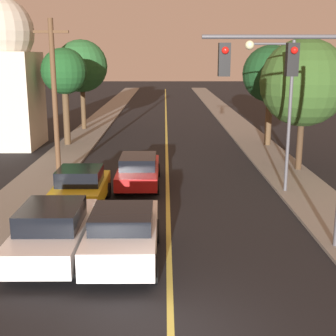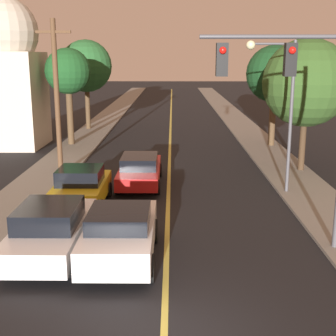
{
  "view_description": "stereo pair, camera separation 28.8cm",
  "coord_description": "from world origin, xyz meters",
  "px_view_note": "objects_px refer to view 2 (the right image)",
  "views": [
    {
      "loc": [
        -0.12,
        -8.59,
        5.71
      ],
      "look_at": [
        0.0,
        8.49,
        1.6
      ],
      "focal_mm": 50.0,
      "sensor_mm": 36.0,
      "label": 1
    },
    {
      "loc": [
        0.17,
        -8.59,
        5.71
      ],
      "look_at": [
        0.0,
        8.49,
        1.6
      ],
      "focal_mm": 50.0,
      "sensor_mm": 36.0,
      "label": 2
    }
  ],
  "objects_px": {
    "tree_left_near": "(86,66)",
    "car_near_lane_front": "(120,233)",
    "traffic_signal_mast": "(300,96)",
    "tree_left_far": "(68,72)",
    "car_outer_lane_front": "(51,229)",
    "tree_right_far": "(275,74)",
    "tree_right_near": "(307,83)",
    "car_near_lane_second": "(140,170)",
    "domed_building_left": "(6,72)",
    "utility_pole_left": "(57,95)",
    "streetlamp_right": "(279,94)",
    "car_outer_lane_second": "(81,187)"
  },
  "relations": [
    {
      "from": "streetlamp_right",
      "to": "car_outer_lane_front",
      "type": "bearing_deg",
      "value": -140.96
    },
    {
      "from": "tree_left_far",
      "to": "utility_pole_left",
      "type": "bearing_deg",
      "value": -81.61
    },
    {
      "from": "car_near_lane_second",
      "to": "car_near_lane_front",
      "type": "bearing_deg",
      "value": -90.0
    },
    {
      "from": "car_outer_lane_front",
      "to": "traffic_signal_mast",
      "type": "distance_m",
      "value": 8.06
    },
    {
      "from": "car_outer_lane_front",
      "to": "streetlamp_right",
      "type": "xyz_separation_m",
      "value": [
        7.84,
        6.36,
        3.39
      ]
    },
    {
      "from": "car_near_lane_second",
      "to": "tree_right_near",
      "type": "bearing_deg",
      "value": 17.67
    },
    {
      "from": "car_outer_lane_front",
      "to": "tree_left_far",
      "type": "bearing_deg",
      "value": 100.16
    },
    {
      "from": "car_near_lane_front",
      "to": "tree_left_far",
      "type": "xyz_separation_m",
      "value": [
        -5.12,
        17.51,
        3.87
      ]
    },
    {
      "from": "tree_left_far",
      "to": "tree_right_far",
      "type": "height_order",
      "value": "tree_right_far"
    },
    {
      "from": "utility_pole_left",
      "to": "tree_right_far",
      "type": "height_order",
      "value": "utility_pole_left"
    },
    {
      "from": "car_outer_lane_front",
      "to": "tree_left_near",
      "type": "bearing_deg",
      "value": 97.46
    },
    {
      "from": "car_outer_lane_front",
      "to": "domed_building_left",
      "type": "relative_size",
      "value": 0.5
    },
    {
      "from": "car_near_lane_front",
      "to": "car_near_lane_second",
      "type": "xyz_separation_m",
      "value": [
        0.0,
        8.05,
        -0.12
      ]
    },
    {
      "from": "car_outer_lane_front",
      "to": "tree_right_far",
      "type": "xyz_separation_m",
      "value": [
        9.85,
        16.87,
        3.78
      ]
    },
    {
      "from": "car_outer_lane_second",
      "to": "tree_left_far",
      "type": "relative_size",
      "value": 0.62
    },
    {
      "from": "utility_pole_left",
      "to": "traffic_signal_mast",
      "type": "bearing_deg",
      "value": -44.41
    },
    {
      "from": "domed_building_left",
      "to": "tree_left_near",
      "type": "bearing_deg",
      "value": 60.61
    },
    {
      "from": "tree_left_near",
      "to": "tree_right_far",
      "type": "height_order",
      "value": "tree_left_near"
    },
    {
      "from": "car_near_lane_second",
      "to": "tree_left_far",
      "type": "height_order",
      "value": "tree_left_far"
    },
    {
      "from": "traffic_signal_mast",
      "to": "tree_right_far",
      "type": "height_order",
      "value": "traffic_signal_mast"
    },
    {
      "from": "streetlamp_right",
      "to": "domed_building_left",
      "type": "distance_m",
      "value": 18.2
    },
    {
      "from": "tree_right_near",
      "to": "domed_building_left",
      "type": "xyz_separation_m",
      "value": [
        -16.93,
        6.77,
        0.31
      ]
    },
    {
      "from": "tree_left_far",
      "to": "car_outer_lane_second",
      "type": "bearing_deg",
      "value": -76.27
    },
    {
      "from": "traffic_signal_mast",
      "to": "streetlamp_right",
      "type": "distance_m",
      "value": 6.0
    },
    {
      "from": "tree_right_far",
      "to": "tree_left_near",
      "type": "bearing_deg",
      "value": 152.01
    },
    {
      "from": "car_outer_lane_second",
      "to": "domed_building_left",
      "type": "distance_m",
      "value": 14.75
    },
    {
      "from": "car_outer_lane_second",
      "to": "tree_left_near",
      "type": "bearing_deg",
      "value": 99.22
    },
    {
      "from": "car_near_lane_second",
      "to": "domed_building_left",
      "type": "distance_m",
      "value": 13.54
    },
    {
      "from": "car_outer_lane_second",
      "to": "tree_left_far",
      "type": "height_order",
      "value": "tree_left_far"
    },
    {
      "from": "tree_left_near",
      "to": "tree_right_near",
      "type": "height_order",
      "value": "tree_left_near"
    },
    {
      "from": "tree_left_far",
      "to": "domed_building_left",
      "type": "height_order",
      "value": "domed_building_left"
    },
    {
      "from": "car_near_lane_second",
      "to": "utility_pole_left",
      "type": "xyz_separation_m",
      "value": [
        -3.95,
        1.56,
        3.18
      ]
    },
    {
      "from": "car_outer_lane_front",
      "to": "tree_right_far",
      "type": "distance_m",
      "value": 19.9
    },
    {
      "from": "car_near_lane_front",
      "to": "utility_pole_left",
      "type": "bearing_deg",
      "value": 112.38
    },
    {
      "from": "car_outer_lane_second",
      "to": "traffic_signal_mast",
      "type": "distance_m",
      "value": 9.07
    },
    {
      "from": "car_near_lane_front",
      "to": "car_outer_lane_second",
      "type": "height_order",
      "value": "same"
    },
    {
      "from": "traffic_signal_mast",
      "to": "utility_pole_left",
      "type": "height_order",
      "value": "utility_pole_left"
    },
    {
      "from": "traffic_signal_mast",
      "to": "utility_pole_left",
      "type": "xyz_separation_m",
      "value": [
        -8.99,
        8.81,
        -0.72
      ]
    },
    {
      "from": "car_near_lane_second",
      "to": "tree_right_far",
      "type": "distance_m",
      "value": 12.66
    },
    {
      "from": "car_near_lane_front",
      "to": "tree_left_near",
      "type": "height_order",
      "value": "tree_left_near"
    },
    {
      "from": "car_outer_lane_second",
      "to": "tree_right_near",
      "type": "distance_m",
      "value": 12.04
    },
    {
      "from": "tree_right_near",
      "to": "tree_right_far",
      "type": "xyz_separation_m",
      "value": [
        -0.14,
        6.66,
        0.15
      ]
    },
    {
      "from": "traffic_signal_mast",
      "to": "tree_left_far",
      "type": "distance_m",
      "value": 19.56
    },
    {
      "from": "tree_left_near",
      "to": "tree_left_far",
      "type": "relative_size",
      "value": 1.12
    },
    {
      "from": "tree_left_near",
      "to": "car_near_lane_front",
      "type": "bearing_deg",
      "value": -77.92
    },
    {
      "from": "car_near_lane_second",
      "to": "tree_left_far",
      "type": "relative_size",
      "value": 0.79
    },
    {
      "from": "tree_left_far",
      "to": "car_outer_lane_front",
      "type": "bearing_deg",
      "value": -79.84
    },
    {
      "from": "car_near_lane_second",
      "to": "streetlamp_right",
      "type": "xyz_separation_m",
      "value": [
        5.79,
        -1.32,
        3.48
      ]
    },
    {
      "from": "tree_right_near",
      "to": "traffic_signal_mast",
      "type": "bearing_deg",
      "value": -106.53
    },
    {
      "from": "car_near_lane_front",
      "to": "tree_right_near",
      "type": "distance_m",
      "value": 13.71
    }
  ]
}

